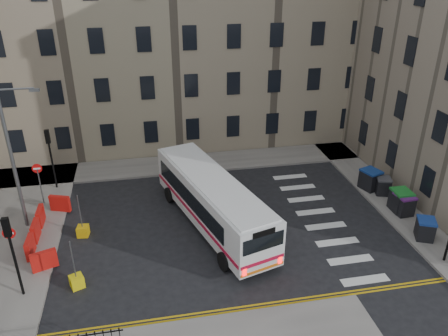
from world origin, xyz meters
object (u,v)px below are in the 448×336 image
object	(u,v)px
streetlamp	(12,159)
bus	(212,199)
bollard_chevron	(77,282)
wheelie_bin_c	(401,201)
wheelie_bin_d	(383,186)
wheelie_bin_e	(370,179)
wheelie_bin_b	(403,204)
wheelie_bin_a	(425,229)
bollard_yellow	(83,231)

from	to	relation	value
streetlamp	bus	world-z (taller)	streetlamp
bollard_chevron	wheelie_bin_c	bearing A→B (deg)	9.63
wheelie_bin_d	wheelie_bin_e	size ratio (longest dim) A/B	0.83
bus	wheelie_bin_e	size ratio (longest dim) A/B	7.50
wheelie_bin_b	bollard_chevron	distance (m)	18.83
wheelie_bin_d	wheelie_bin_e	world-z (taller)	wheelie_bin_e
wheelie_bin_b	wheelie_bin_e	xyz separation A→B (m)	(-0.44, 3.27, 0.05)
wheelie_bin_a	bollard_yellow	distance (m)	18.91
bus	wheelie_bin_d	xyz separation A→B (m)	(11.49, 1.35, -1.00)
streetlamp	wheelie_bin_d	distance (m)	22.33
wheelie_bin_c	bus	bearing A→B (deg)	176.80
streetlamp	wheelie_bin_d	world-z (taller)	streetlamp
streetlamp	wheelie_bin_e	bearing A→B (deg)	0.79
wheelie_bin_b	wheelie_bin_d	world-z (taller)	wheelie_bin_b
bus	bollard_chevron	bearing A→B (deg)	-167.36
streetlamp	wheelie_bin_c	size ratio (longest dim) A/B	6.06
bus	bollard_yellow	xyz separation A→B (m)	(-7.29, 0.35, -1.42)
wheelie_bin_a	wheelie_bin_c	world-z (taller)	wheelie_bin_c
bus	wheelie_bin_a	world-z (taller)	bus
bus	bollard_yellow	size ratio (longest dim) A/B	18.63
streetlamp	wheelie_bin_c	world-z (taller)	streetlamp
wheelie_bin_c	wheelie_bin_d	xyz separation A→B (m)	(0.05, 2.15, -0.11)
bus	bollard_yellow	distance (m)	7.43
wheelie_bin_d	bollard_yellow	world-z (taller)	wheelie_bin_d
wheelie_bin_c	bollard_yellow	xyz separation A→B (m)	(-18.73, 1.15, -0.53)
wheelie_bin_b	wheelie_bin_e	distance (m)	3.30
bollard_yellow	wheelie_bin_d	bearing A→B (deg)	3.05
wheelie_bin_e	bollard_yellow	xyz separation A→B (m)	(-18.28, -1.77, -0.53)
wheelie_bin_a	bollard_chevron	distance (m)	18.36
wheelie_bin_a	wheelie_bin_b	world-z (taller)	wheelie_bin_b
wheelie_bin_b	bollard_yellow	bearing A→B (deg)	171.58
streetlamp	bollard_chevron	bearing A→B (deg)	-59.88
bus	bollard_chevron	world-z (taller)	bus
wheelie_bin_e	wheelie_bin_d	bearing A→B (deg)	-75.82
wheelie_bin_e	streetlamp	bearing A→B (deg)	161.92
bus	wheelie_bin_d	distance (m)	11.62
streetlamp	bus	size ratio (longest dim) A/B	0.73
wheelie_bin_c	bollard_chevron	xyz separation A→B (m)	(-18.62, -3.16, -0.53)
bollard_yellow	bollard_chevron	xyz separation A→B (m)	(0.11, -4.31, 0.00)
wheelie_bin_c	bollard_chevron	size ratio (longest dim) A/B	2.24
wheelie_bin_a	bollard_yellow	world-z (taller)	wheelie_bin_a
bollard_chevron	wheelie_bin_a	bearing A→B (deg)	0.80
streetlamp	wheelie_bin_a	xyz separation A→B (m)	(21.71, -5.53, -3.60)
streetlamp	wheelie_bin_d	size ratio (longest dim) A/B	6.55
wheelie_bin_a	wheelie_bin_e	size ratio (longest dim) A/B	0.90
wheelie_bin_e	bollard_yellow	size ratio (longest dim) A/B	2.48
wheelie_bin_d	bollard_chevron	xyz separation A→B (m)	(-18.67, -5.31, -0.42)
wheelie_bin_b	bollard_chevron	xyz separation A→B (m)	(-18.61, -2.81, -0.48)
bus	wheelie_bin_a	bearing A→B (deg)	-34.62
bus	wheelie_bin_c	bearing A→B (deg)	-20.28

